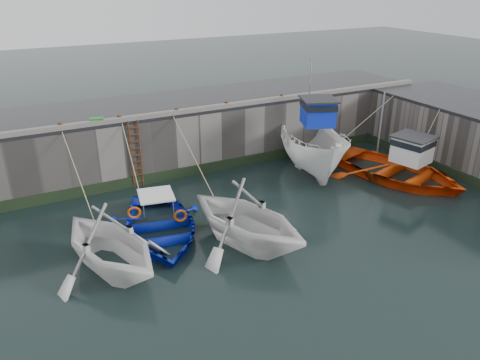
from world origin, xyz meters
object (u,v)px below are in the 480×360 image
ladder (136,155)px  bollard_e (282,97)px  bollard_d (226,104)px  boat_near_blue (160,234)px  boat_far_orange (398,170)px  boat_far_white (312,146)px  boat_near_white (112,268)px  bollard_b (119,118)px  bollard_a (60,126)px  bollard_c (177,111)px  fish_crate (97,121)px  boat_near_blacktrim (246,243)px

ladder → bollard_e: size_ratio=11.43×
bollard_d → boat_near_blue: bearing=-136.4°
boat_far_orange → boat_far_white: bearing=119.3°
boat_near_white → bollard_b: bollard_b is taller
boat_near_blue → bollard_a: bollard_a is taller
boat_far_orange → bollard_c: (-9.31, 5.24, 2.85)m
fish_crate → bollard_b: size_ratio=2.12×
fish_crate → bollard_d: bollard_d is taller
bollard_b → bollard_d: same height
fish_crate → boat_near_blue: bearing=-63.7°
boat_near_white → bollard_c: (4.91, 6.51, 3.30)m
boat_far_orange → bollard_e: (-3.51, 5.24, 2.85)m
bollard_b → ladder: bearing=-33.9°
ladder → boat_far_orange: size_ratio=0.41×
ladder → boat_near_blacktrim: 7.32m
boat_near_blue → bollard_e: bearing=40.8°
boat_near_white → fish_crate: (1.23, 6.56, 3.29)m
bollard_e → bollard_c: bearing=180.0°
boat_near_white → ladder: bearing=48.2°
boat_near_white → bollard_a: size_ratio=17.79×
bollard_a → bollard_c: same height
boat_near_blue → bollard_e: bollard_e is taller
fish_crate → bollard_e: bollard_e is taller
boat_far_orange → bollard_c: boat_far_orange is taller
boat_far_white → bollard_d: 4.84m
boat_near_blacktrim → bollard_a: size_ratio=18.97×
boat_far_white → fish_crate: bearing=-171.9°
boat_near_blue → bollard_e: 10.44m
boat_near_blacktrim → bollard_d: bollard_d is taller
ladder → boat_near_blacktrim: (2.10, -6.82, -1.59)m
ladder → bollard_e: 8.19m
bollard_d → boat_far_orange: bearing=-38.0°
bollard_c → bollard_e: 5.80m
boat_near_white → bollard_e: bearing=13.2°
bollard_b → bollard_e: bearing=0.0°
boat_far_white → fish_crate: boat_far_white is taller
fish_crate → bollard_e: 9.48m
ladder → fish_crate: size_ratio=5.40×
boat_near_blue → boat_far_orange: (12.02, -0.18, 0.45)m
boat_far_white → boat_far_orange: boat_far_white is taller
boat_far_orange → bollard_e: size_ratio=27.59×
bollard_a → bollard_b: (2.50, 0.00, 0.00)m
boat_near_blue → boat_near_white: bearing=-136.5°
boat_far_white → bollard_a: (-11.56, 2.19, 2.11)m
boat_near_white → bollard_d: 10.47m
fish_crate → bollard_a: bollard_a is taller
boat_near_white → boat_far_white: bearing=2.9°
boat_near_blue → boat_far_white: boat_far_white is taller
bollard_a → boat_near_blacktrim: bearing=-54.5°
boat_near_blacktrim → bollard_c: bollard_c is taller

